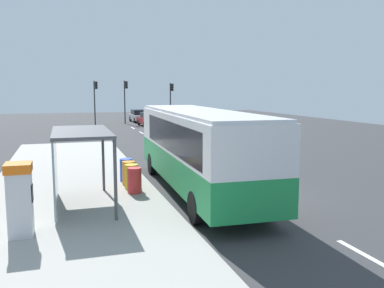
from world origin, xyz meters
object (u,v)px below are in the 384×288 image
Objects in this scene: traffic_light_near_side at (171,97)px; bus_shelter at (72,149)px; recycling_bin_orange at (129,173)px; recycling_bin_blue at (126,170)px; sedan_far at (149,119)px; traffic_light_median at (125,95)px; white_van at (166,119)px; sedan_near at (139,116)px; traffic_light_far_side at (95,96)px; ticket_machine at (20,199)px; bus at (197,146)px; recycling_bin_yellow at (131,177)px; recycling_bin_red at (134,180)px.

traffic_light_near_side is 1.18× the size of bus_shelter.
recycling_bin_blue is (0.00, 0.70, 0.00)m from recycling_bin_orange.
sedan_far is 28.80m from recycling_bin_orange.
recycling_bin_orange is at bearing -90.00° from recycling_bin_blue.
traffic_light_median is 1.25× the size of bus_shelter.
white_van reaches higher than sedan_near.
white_van is at bearing 68.93° from bus_shelter.
recycling_bin_blue is at bearing -98.27° from traffic_light_median.
recycling_bin_blue is 0.19× the size of traffic_light_median.
traffic_light_far_side is (-5.30, 11.71, 1.95)m from white_van.
ticket_machine is at bearing -110.41° from traffic_light_near_side.
traffic_light_median is at bearing 12.88° from traffic_light_far_side.
sedan_near is 0.94× the size of traffic_light_near_side.
traffic_light_median is (2.11, 33.61, 1.49)m from bus.
recycling_bin_blue is at bearing -108.52° from white_van.
traffic_light_far_side is at bearing 84.45° from bus_shelter.
recycling_bin_yellow is at bearing -107.33° from white_van.
ticket_machine is 5.12m from recycling_bin_red.
sedan_far is 0.90× the size of traffic_light_far_side.
traffic_light_near_side reaches higher than recycling_bin_blue.
bus is 2.49× the size of sedan_far.
recycling_bin_red and recycling_bin_blue have the same top height.
sedan_near is 34.14m from recycling_bin_blue.
traffic_light_median is at bearing 162.59° from traffic_light_near_side.
traffic_light_far_side reaches higher than sedan_near.
white_van is 2.71× the size of ticket_machine.
recycling_bin_orange is 0.24× the size of bus_shelter.
recycling_bin_red is 0.24× the size of bus_shelter.
traffic_light_far_side is at bearing 87.96° from recycling_bin_blue.
traffic_light_far_side is (4.69, 36.54, 2.13)m from ticket_machine.
traffic_light_far_side is (-5.40, 3.47, 2.51)m from sedan_far.
sedan_near is at bearing 75.58° from ticket_machine.
white_van is at bearing -81.81° from traffic_light_median.
traffic_light_far_side reaches higher than white_van.
recycling_bin_orange is at bearing 90.00° from recycling_bin_red.
bus is 32.84m from traffic_light_near_side.
white_van is 5.53× the size of recycling_bin_yellow.
white_van is 8.26m from sedan_far.
recycling_bin_orange is 0.19× the size of traffic_light_median.
traffic_light_far_side is at bearing 92.42° from bus.
recycling_bin_orange is (-6.40, -19.81, -0.69)m from white_van.
sedan_far is 6.89m from traffic_light_far_side.
sedan_far reaches higher than recycling_bin_orange.
white_van is at bearing 71.48° from recycling_bin_blue.
bus is 2.24× the size of traffic_light_far_side.
bus is 4.87m from bus_shelter.
recycling_bin_yellow is at bearing 90.00° from recycling_bin_red.
bus is 2.82m from recycling_bin_yellow.
white_van is 13.01m from traffic_light_far_side.
bus reaches higher than recycling_bin_red.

